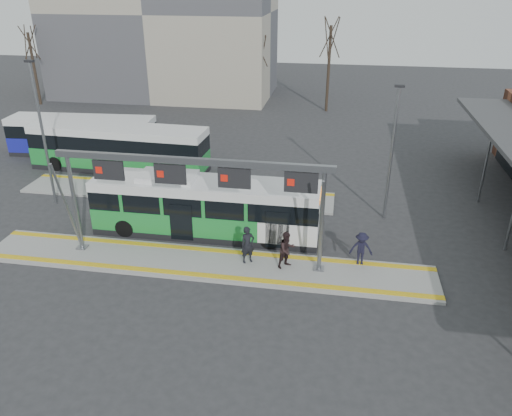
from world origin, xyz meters
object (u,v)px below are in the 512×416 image
(gantry, at_px, (194,180))
(hero_bus, at_px, (205,207))
(passenger_c, at_px, (361,249))
(passenger_b, at_px, (287,250))
(passenger_a, at_px, (248,245))

(gantry, height_order, hero_bus, gantry)
(gantry, height_order, passenger_c, gantry)
(gantry, xyz_separation_m, passenger_b, (4.32, 0.02, -3.24))
(gantry, relative_size, passenger_b, 7.11)
(passenger_a, height_order, passenger_c, passenger_a)
(hero_bus, height_order, passenger_c, hero_bus)
(gantry, bearing_deg, hero_bus, 97.81)
(gantry, bearing_deg, passenger_b, 0.23)
(passenger_a, height_order, passenger_b, passenger_a)
(passenger_a, xyz_separation_m, passenger_b, (1.90, -0.11, -0.02))
(passenger_c, bearing_deg, passenger_a, -172.95)
(gantry, relative_size, passenger_c, 7.74)
(passenger_b, relative_size, passenger_c, 1.09)
(gantry, xyz_separation_m, passenger_c, (7.77, 0.83, -3.31))
(hero_bus, height_order, passenger_b, hero_bus)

